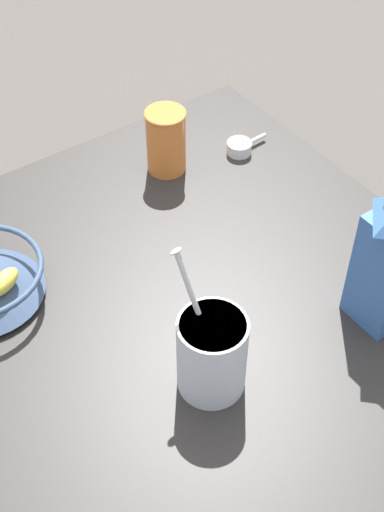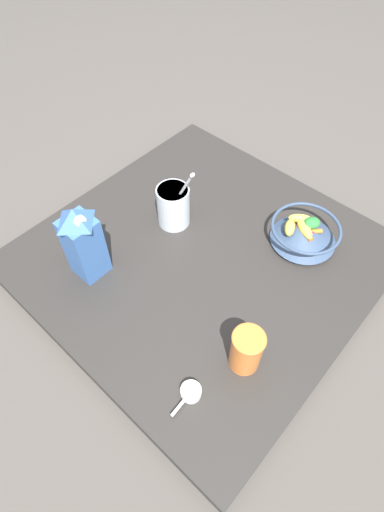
{
  "view_description": "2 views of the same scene",
  "coord_description": "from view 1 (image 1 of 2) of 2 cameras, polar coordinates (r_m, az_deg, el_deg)",
  "views": [
    {
      "loc": [
        0.41,
        0.63,
        0.93
      ],
      "look_at": [
        -0.04,
        0.0,
        0.14
      ],
      "focal_mm": 50.0,
      "sensor_mm": 36.0,
      "label": 1
    },
    {
      "loc": [
        -0.57,
        -0.47,
        0.99
      ],
      "look_at": [
        -0.07,
        -0.02,
        0.12
      ],
      "focal_mm": 28.0,
      "sensor_mm": 36.0,
      "label": 2
    }
  ],
  "objects": [
    {
      "name": "ground_plane",
      "position": [
        1.2,
        -1.5,
        -5.29
      ],
      "size": [
        6.0,
        6.0,
        0.0
      ],
      "primitive_type": "plane",
      "color": "#4C4742"
    },
    {
      "name": "measuring_scoop",
      "position": [
        1.46,
        3.86,
        8.68
      ],
      "size": [
        0.1,
        0.05,
        0.02
      ],
      "color": "white",
      "rests_on": "countertop"
    },
    {
      "name": "yogurt_tub",
      "position": [
        1.01,
        1.6,
        -7.6
      ],
      "size": [
        0.1,
        0.13,
        0.23
      ],
      "color": "silver",
      "rests_on": "countertop"
    },
    {
      "name": "drinking_cup",
      "position": [
        1.38,
        -2.1,
        9.28
      ],
      "size": [
        0.08,
        0.08,
        0.13
      ],
      "color": "orange",
      "rests_on": "countertop"
    },
    {
      "name": "countertop",
      "position": [
        1.18,
        -1.52,
        -4.65
      ],
      "size": [
        0.94,
        0.94,
        0.04
      ],
      "color": "#2D2B28",
      "rests_on": "ground_plane"
    }
  ]
}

